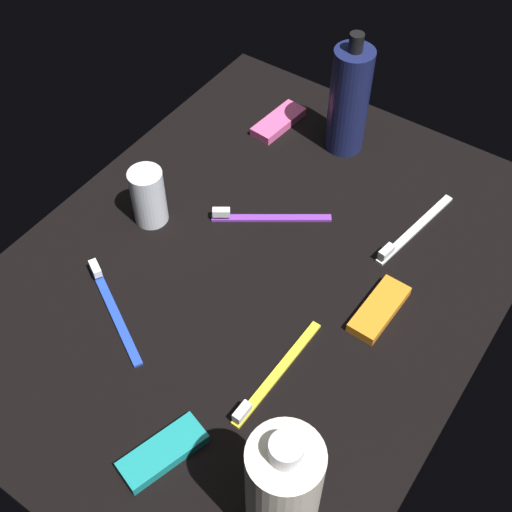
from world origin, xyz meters
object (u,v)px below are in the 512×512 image
at_px(snack_bar_pink, 279,122).
at_px(snack_bar_orange, 379,309).
at_px(deodorant_stick, 148,196).
at_px(snack_bar_teal, 163,452).
at_px(toothbrush_blue, 112,305).
at_px(lotion_bottle, 349,100).
at_px(toothbrush_yellow, 273,377).
at_px(toothbrush_purple, 264,216).
at_px(toothbrush_white, 411,231).
at_px(bodywash_bottle, 283,491).

relative_size(snack_bar_pink, snack_bar_orange, 1.00).
bearing_deg(deodorant_stick, snack_bar_teal, -137.79).
relative_size(toothbrush_blue, snack_bar_teal, 1.58).
height_order(lotion_bottle, deodorant_stick, lotion_bottle).
bearing_deg(snack_bar_pink, toothbrush_yellow, -142.06).
xyz_separation_m(snack_bar_orange, snack_bar_teal, (-0.32, 0.11, 0.00)).
xyz_separation_m(toothbrush_purple, toothbrush_yellow, (-0.22, -0.16, 0.00)).
distance_m(lotion_bottle, deodorant_stick, 0.35).
relative_size(lotion_bottle, toothbrush_white, 1.15).
xyz_separation_m(toothbrush_yellow, toothbrush_white, (0.32, -0.03, 0.00)).
relative_size(toothbrush_purple, snack_bar_teal, 1.49).
bearing_deg(toothbrush_white, toothbrush_blue, 142.14).
xyz_separation_m(toothbrush_white, snack_bar_pink, (0.10, 0.30, 0.00)).
distance_m(toothbrush_yellow, snack_bar_orange, 0.18).
height_order(lotion_bottle, bodywash_bottle, lotion_bottle).
height_order(toothbrush_purple, snack_bar_pink, toothbrush_purple).
bearing_deg(toothbrush_yellow, snack_bar_teal, 162.14).
distance_m(deodorant_stick, toothbrush_white, 0.39).
xyz_separation_m(bodywash_bottle, toothbrush_white, (0.46, 0.07, -0.08)).
xyz_separation_m(deodorant_stick, snack_bar_teal, (-0.28, -0.25, -0.04)).
bearing_deg(toothbrush_blue, lotion_bottle, -11.04).
distance_m(snack_bar_pink, snack_bar_orange, 0.41).
distance_m(toothbrush_white, snack_bar_teal, 0.48).
bearing_deg(toothbrush_blue, deodorant_stick, 21.87).
relative_size(lotion_bottle, snack_bar_teal, 1.99).
xyz_separation_m(deodorant_stick, snack_bar_pink, (0.29, -0.04, -0.04)).
relative_size(toothbrush_white, snack_bar_orange, 1.73).
bearing_deg(toothbrush_blue, snack_bar_pink, 3.24).
xyz_separation_m(deodorant_stick, snack_bar_orange, (0.04, -0.36, -0.04)).
relative_size(lotion_bottle, snack_bar_orange, 1.99).
relative_size(toothbrush_purple, toothbrush_blue, 0.95).
relative_size(toothbrush_white, snack_bar_teal, 1.73).
bearing_deg(toothbrush_yellow, snack_bar_orange, -20.06).
height_order(toothbrush_white, snack_bar_teal, toothbrush_white).
bearing_deg(toothbrush_blue, toothbrush_yellow, -82.28).
distance_m(toothbrush_purple, snack_bar_pink, 0.22).
bearing_deg(snack_bar_teal, toothbrush_blue, 74.47).
relative_size(bodywash_bottle, toothbrush_blue, 1.21).
bearing_deg(toothbrush_white, bodywash_bottle, -171.25).
bearing_deg(bodywash_bottle, toothbrush_white, 8.75).
distance_m(lotion_bottle, bodywash_bottle, 0.63).
relative_size(bodywash_bottle, toothbrush_white, 1.11).
relative_size(bodywash_bottle, toothbrush_yellow, 1.10).
relative_size(lotion_bottle, toothbrush_purple, 1.34).
bearing_deg(toothbrush_blue, snack_bar_orange, -56.55).
bearing_deg(toothbrush_purple, toothbrush_yellow, -143.49).
relative_size(toothbrush_yellow, toothbrush_blue, 1.10).
bearing_deg(deodorant_stick, lotion_bottle, -26.61).
bearing_deg(snack_bar_pink, lotion_bottle, -75.13).
relative_size(toothbrush_purple, toothbrush_yellow, 0.86).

